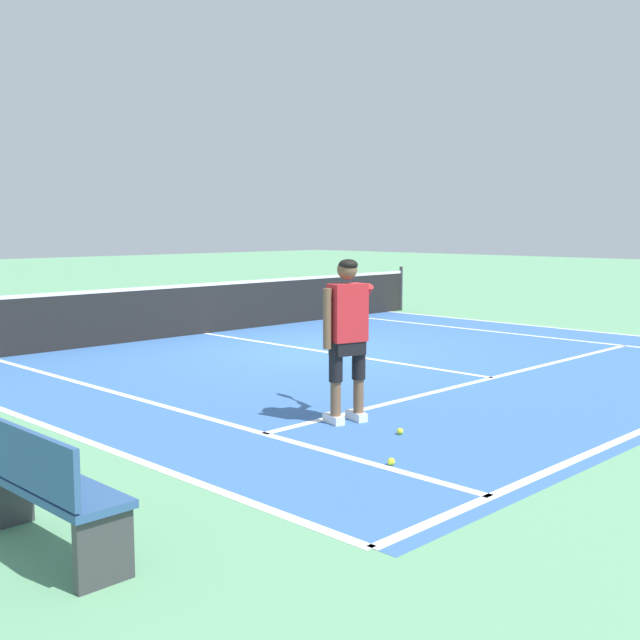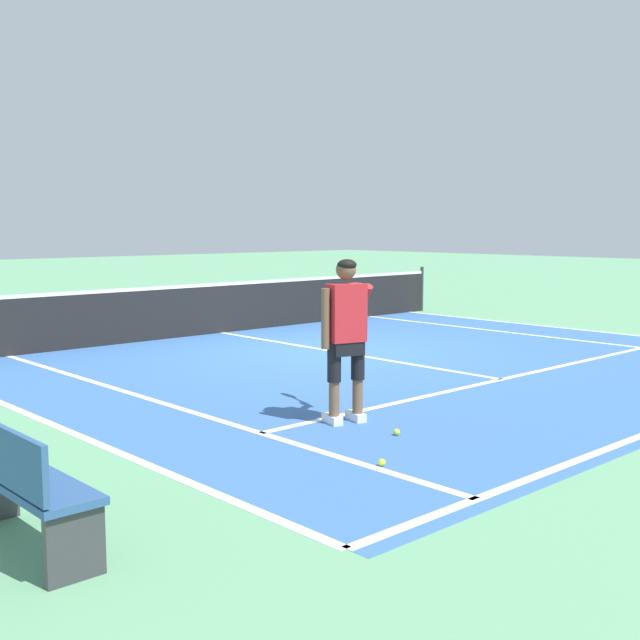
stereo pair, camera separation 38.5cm
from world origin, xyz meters
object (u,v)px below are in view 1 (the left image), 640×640
at_px(tennis_ball_near_feet, 391,462).
at_px(courtside_bench, 41,486).
at_px(tennis_player, 347,329).
at_px(tennis_ball_by_baseline, 400,431).

relative_size(tennis_ball_near_feet, courtside_bench, 0.05).
distance_m(tennis_player, courtside_bench, 4.00).
height_order(tennis_ball_near_feet, tennis_ball_by_baseline, same).
xyz_separation_m(tennis_player, courtside_bench, (-3.84, -0.99, -0.54)).
bearing_deg(tennis_player, tennis_ball_by_baseline, -90.33).
bearing_deg(tennis_ball_by_baseline, tennis_ball_near_feet, -145.16).
height_order(tennis_ball_near_feet, courtside_bench, courtside_bench).
bearing_deg(tennis_ball_near_feet, courtside_bench, 173.69).
bearing_deg(tennis_player, tennis_ball_near_feet, -122.85).
xyz_separation_m(tennis_ball_near_feet, tennis_ball_by_baseline, (0.85, 0.59, 0.00)).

